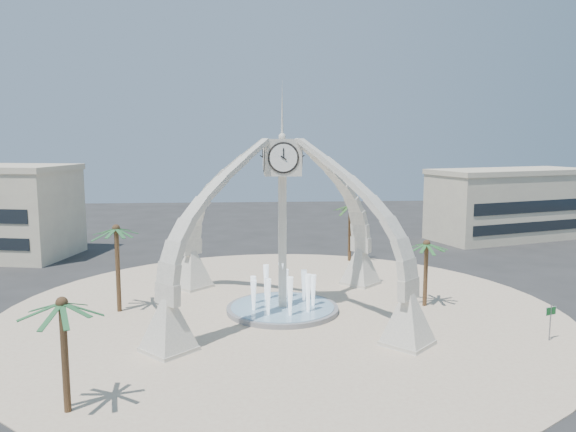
{
  "coord_description": "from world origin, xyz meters",
  "views": [
    {
      "loc": [
        -2.41,
        -38.77,
        12.35
      ],
      "look_at": [
        0.54,
        2.0,
        6.67
      ],
      "focal_mm": 35.0,
      "sensor_mm": 36.0,
      "label": 1
    }
  ],
  "objects": [
    {
      "name": "palm_east",
      "position": [
        10.59,
        0.63,
        4.66
      ],
      "size": [
        3.97,
        3.97,
        5.36
      ],
      "rotation": [
        0.0,
        0.0,
        -0.21
      ],
      "color": "brown",
      "rests_on": "ground"
    },
    {
      "name": "fountain",
      "position": [
        0.0,
        0.0,
        0.29
      ],
      "size": [
        8.0,
        8.0,
        3.62
      ],
      "color": "gray",
      "rests_on": "ground"
    },
    {
      "name": "palm_west",
      "position": [
        -11.65,
        0.86,
        5.96
      ],
      "size": [
        4.47,
        4.47,
        6.73
      ],
      "rotation": [
        0.0,
        0.0,
        -0.37
      ],
      "color": "brown",
      "rests_on": "ground"
    },
    {
      "name": "ground",
      "position": [
        0.0,
        0.0,
        0.0
      ],
      "size": [
        140.0,
        140.0,
        0.0
      ],
      "primitive_type": "plane",
      "color": "#282828",
      "rests_on": "ground"
    },
    {
      "name": "palm_south",
      "position": [
        -10.65,
        -14.13,
        5.06
      ],
      "size": [
        4.23,
        4.23,
        5.79
      ],
      "rotation": [
        0.0,
        0.0,
        0.27
      ],
      "color": "brown",
      "rests_on": "ground"
    },
    {
      "name": "street_sign",
      "position": [
        15.94,
        -7.03,
        1.64
      ],
      "size": [
        0.8,
        0.31,
        2.3
      ],
      "rotation": [
        0.0,
        0.0,
        0.36
      ],
      "color": "slate",
      "rests_on": "ground"
    },
    {
      "name": "palm_north",
      "position": [
        7.8,
        16.22,
        5.64
      ],
      "size": [
        4.4,
        4.4,
        6.41
      ],
      "rotation": [
        0.0,
        0.0,
        -0.26
      ],
      "color": "brown",
      "rests_on": "ground"
    },
    {
      "name": "plaza",
      "position": [
        0.0,
        0.0,
        0.03
      ],
      "size": [
        40.0,
        40.0,
        0.06
      ],
      "primitive_type": "cylinder",
      "color": "beige",
      "rests_on": "ground"
    },
    {
      "name": "building_ne",
      "position": [
        30.0,
        28.0,
        4.31
      ],
      "size": [
        21.87,
        14.17,
        8.6
      ],
      "rotation": [
        0.0,
        0.0,
        0.31
      ],
      "color": "beige",
      "rests_on": "ground"
    },
    {
      "name": "clock_tower",
      "position": [
        -0.0,
        -0.0,
        6.49
      ],
      "size": [
        17.94,
        17.94,
        16.3
      ],
      "color": "silver",
      "rests_on": "ground"
    }
  ]
}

